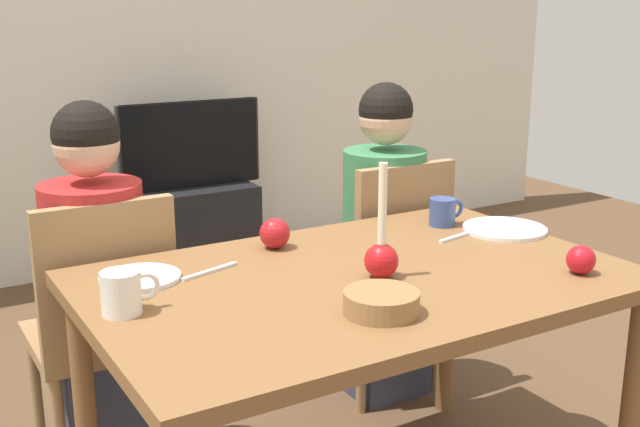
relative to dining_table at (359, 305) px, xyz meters
The scene contains 18 objects.
back_wall 2.68m from the dining_table, 90.00° to the left, with size 6.40×0.10×2.60m, color silver.
dining_table is the anchor object (origin of this frame).
chair_left 0.81m from the dining_table, 130.51° to the left, with size 0.40×0.40×0.90m.
chair_right 0.82m from the dining_table, 48.83° to the left, with size 0.40×0.40×0.90m.
person_left_child 0.83m from the dining_table, 129.04° to the left, with size 0.30×0.30×1.17m.
person_right_child 0.84m from the dining_table, 50.30° to the left, with size 0.30×0.30×1.17m.
tv_stand 2.38m from the dining_table, 79.15° to the left, with size 0.64×0.40×0.48m, color black.
tv 2.34m from the dining_table, 79.15° to the left, with size 0.79×0.05×0.46m.
candle_centerpiece 0.16m from the dining_table, 49.52° to the right, with size 0.09×0.09×0.30m.
plate_left 0.57m from the dining_table, 153.11° to the left, with size 0.21×0.21×0.01m, color silver.
plate_right 0.64m from the dining_table, 10.29° to the left, with size 0.26×0.26×0.01m, color silver.
mug_left 0.62m from the dining_table, behind, with size 0.14×0.09×0.10m.
mug_right 0.57m from the dining_table, 27.87° to the left, with size 0.13×0.08×0.09m.
fork_left 0.40m from the dining_table, 146.76° to the left, with size 0.18×0.01×0.01m, color silver.
fork_right 0.48m from the dining_table, 16.12° to the left, with size 0.18×0.01×0.01m, color silver.
bowl_walnuts 0.29m from the dining_table, 112.49° to the right, with size 0.18×0.18×0.05m, color olive.
apple_near_candle 0.35m from the dining_table, 104.34° to the left, with size 0.09×0.09×0.09m, color #AB171F.
apple_by_left_plate 0.59m from the dining_table, 29.64° to the right, with size 0.08×0.08×0.08m, color red.
Camera 1 is at (-1.07, -1.60, 1.43)m, focal length 43.81 mm.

